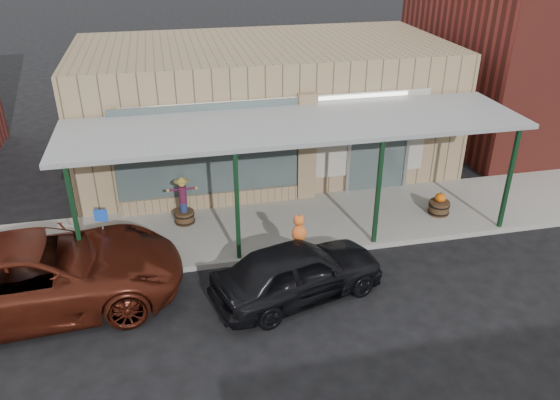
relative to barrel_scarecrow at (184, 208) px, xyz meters
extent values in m
plane|color=black|center=(3.03, -4.23, -0.63)|extent=(120.00, 120.00, 0.00)
cube|color=gray|center=(3.03, -0.63, -0.55)|extent=(40.00, 3.20, 0.15)
cube|color=#8D7756|center=(3.03, 3.97, 1.47)|extent=(12.00, 6.00, 4.20)
cube|color=#485757|center=(0.83, 0.82, 1.27)|extent=(5.20, 0.06, 2.80)
cube|color=#485757|center=(6.03, 0.95, 0.87)|extent=(1.80, 0.06, 2.80)
cube|color=#8D7756|center=(3.73, 0.87, 1.07)|extent=(0.55, 0.30, 3.40)
cube|color=#8D7756|center=(0.83, 0.87, -0.28)|extent=(5.20, 0.30, 0.50)
cube|color=#AAA296|center=(3.03, 0.94, 1.37)|extent=(9.00, 0.02, 2.60)
cube|color=white|center=(3.03, 0.91, 2.57)|extent=(7.50, 0.03, 0.10)
cube|color=gray|center=(3.03, -0.63, 2.42)|extent=(12.00, 3.00, 0.12)
cube|color=#10321A|center=(-2.47, -2.08, 0.92)|extent=(0.10, 0.10, 2.95)
cube|color=#10321A|center=(1.23, -2.08, 0.92)|extent=(0.10, 0.10, 2.95)
cube|color=#10321A|center=(4.83, -2.08, 0.92)|extent=(0.10, 0.10, 2.95)
cube|color=#10321A|center=(8.53, -2.08, 0.92)|extent=(0.10, 0.10, 2.95)
cylinder|color=#4A361D|center=(0.00, 0.00, -0.29)|extent=(0.65, 0.65, 0.36)
cylinder|color=navy|center=(0.00, 0.00, 0.02)|extent=(0.24, 0.24, 0.27)
cylinder|color=maroon|center=(0.00, 0.00, 0.41)|extent=(0.26, 0.26, 0.50)
sphere|color=gold|center=(0.00, 0.00, 0.75)|extent=(0.20, 0.20, 0.20)
cone|color=gold|center=(0.00, 0.00, 0.87)|extent=(0.33, 0.33, 0.13)
cylinder|color=#4A361D|center=(7.21, -1.04, -0.28)|extent=(0.67, 0.67, 0.39)
ellipsoid|color=#FF5410|center=(7.21, -1.04, 0.04)|extent=(0.31, 0.31, 0.25)
cylinder|color=#4C471E|center=(7.21, -1.04, 0.19)|extent=(0.04, 0.04, 0.06)
cylinder|color=gray|center=(-1.97, -1.69, 0.13)|extent=(0.04, 0.04, 1.22)
cube|color=blue|center=(-1.97, -1.69, 0.90)|extent=(0.32, 0.09, 0.32)
imported|color=black|center=(2.35, -3.72, 0.06)|extent=(4.29, 2.63, 1.36)
ellipsoid|color=orange|center=(2.58, -2.83, 0.50)|extent=(0.36, 0.30, 0.46)
sphere|color=orange|center=(2.58, -2.78, 0.82)|extent=(0.26, 0.26, 0.26)
cylinder|color=#1A781C|center=(2.58, -2.83, 0.68)|extent=(0.18, 0.18, 0.02)
imported|color=#4C1A0F|center=(-3.29, -2.88, 0.23)|extent=(6.39, 3.32, 1.72)
camera|label=1|loc=(-0.24, -13.59, 7.17)|focal=35.00mm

